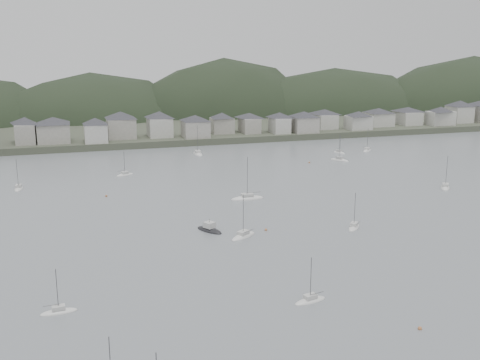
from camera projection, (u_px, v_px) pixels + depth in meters
name	position (u px, v px, depth m)	size (l,w,h in m)	color
ground	(367.00, 307.00, 99.66)	(900.00, 900.00, 0.00)	slate
far_shore_land	(141.00, 114.00, 373.59)	(900.00, 250.00, 3.00)	#383D2D
forested_ridge	(155.00, 138.00, 354.11)	(851.55, 103.94, 102.57)	black
waterfront_town	(273.00, 120.00, 282.72)	(451.48, 28.46, 12.92)	gray
moored_fleet	(234.00, 215.00, 153.48)	(264.72, 178.57, 13.80)	silver
motor_launch_far	(209.00, 230.00, 140.54)	(6.55, 8.45, 3.93)	black
mooring_buoys	(350.00, 220.00, 149.00)	(135.65, 137.82, 0.70)	#AD6739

